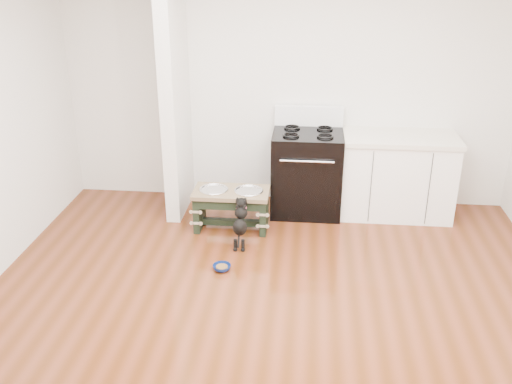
# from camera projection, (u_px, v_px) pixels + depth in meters

# --- Properties ---
(ground) EXTENTS (5.00, 5.00, 0.00)m
(ground) POSITION_uv_depth(u_px,v_px,m) (269.00, 323.00, 4.55)
(ground) COLOR #4E240E
(ground) RESTS_ON ground
(room_shell) EXTENTS (5.00, 5.00, 5.00)m
(room_shell) POSITION_uv_depth(u_px,v_px,m) (271.00, 128.00, 3.90)
(room_shell) COLOR silver
(room_shell) RESTS_ON ground
(partition_wall) EXTENTS (0.15, 0.80, 2.70)m
(partition_wall) POSITION_uv_depth(u_px,v_px,m) (175.00, 91.00, 6.04)
(partition_wall) COLOR silver
(partition_wall) RESTS_ON ground
(oven_range) EXTENTS (0.76, 0.69, 1.14)m
(oven_range) POSITION_uv_depth(u_px,v_px,m) (307.00, 171.00, 6.31)
(oven_range) COLOR black
(oven_range) RESTS_ON ground
(cabinet_run) EXTENTS (1.24, 0.64, 0.91)m
(cabinet_run) POSITION_uv_depth(u_px,v_px,m) (396.00, 176.00, 6.25)
(cabinet_run) COLOR white
(cabinet_run) RESTS_ON ground
(dog_feeder) EXTENTS (0.79, 0.42, 0.45)m
(dog_feeder) POSITION_uv_depth(u_px,v_px,m) (231.00, 202.00, 5.96)
(dog_feeder) COLOR black
(dog_feeder) RESTS_ON ground
(puppy) EXTENTS (0.14, 0.40, 0.48)m
(puppy) POSITION_uv_depth(u_px,v_px,m) (240.00, 221.00, 5.64)
(puppy) COLOR black
(puppy) RESTS_ON ground
(floor_bowl) EXTENTS (0.18, 0.18, 0.05)m
(floor_bowl) POSITION_uv_depth(u_px,v_px,m) (222.00, 268.00, 5.28)
(floor_bowl) COLOR navy
(floor_bowl) RESTS_ON ground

